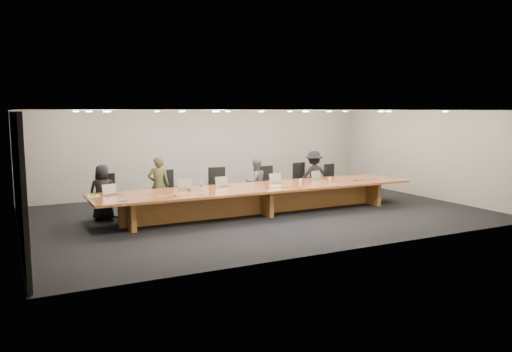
{
  "coord_description": "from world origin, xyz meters",
  "views": [
    {
      "loc": [
        -6.16,
        -11.87,
        2.77
      ],
      "look_at": [
        0.0,
        0.3,
        1.0
      ],
      "focal_mm": 35.0,
      "sensor_mm": 36.0,
      "label": 1
    }
  ],
  "objects_px": {
    "paper_cup_near": "(300,181)",
    "person_d": "(314,176)",
    "laptop_a": "(112,190)",
    "water_bottle": "(201,186)",
    "paper_cup_far": "(330,179)",
    "mic_center": "(268,188)",
    "av_box": "(123,201)",
    "chair_mid_left": "(219,188)",
    "mic_right": "(355,180)",
    "laptop_b": "(184,185)",
    "laptop_c": "(224,182)",
    "chair_left": "(169,192)",
    "chair_far_right": "(334,180)",
    "mic_left": "(175,196)",
    "chair_mid_right": "(269,184)",
    "laptop_d": "(277,178)",
    "chair_right": "(304,181)",
    "laptop_e": "(319,175)",
    "person_c": "(256,182)",
    "conference_table": "(261,195)",
    "person_b": "(159,185)",
    "amber_mug": "(189,190)",
    "person_a": "(103,192)",
    "chair_far_left": "(106,196)"
  },
  "relations": [
    {
      "from": "chair_far_right",
      "to": "mic_center",
      "type": "bearing_deg",
      "value": -165.23
    },
    {
      "from": "laptop_e",
      "to": "mic_center",
      "type": "bearing_deg",
      "value": -172.58
    },
    {
      "from": "chair_mid_right",
      "to": "person_c",
      "type": "xyz_separation_m",
      "value": [
        -0.49,
        -0.06,
        0.12
      ]
    },
    {
      "from": "mic_left",
      "to": "person_d",
      "type": "bearing_deg",
      "value": 17.86
    },
    {
      "from": "chair_left",
      "to": "mic_center",
      "type": "height_order",
      "value": "chair_left"
    },
    {
      "from": "laptop_c",
      "to": "mic_right",
      "type": "height_order",
      "value": "laptop_c"
    },
    {
      "from": "mic_center",
      "to": "conference_table",
      "type": "bearing_deg",
      "value": 90.31
    },
    {
      "from": "laptop_a",
      "to": "laptop_c",
      "type": "relative_size",
      "value": 0.98
    },
    {
      "from": "conference_table",
      "to": "mic_right",
      "type": "xyz_separation_m",
      "value": [
        2.96,
        -0.27,
        0.24
      ]
    },
    {
      "from": "chair_far_right",
      "to": "laptop_c",
      "type": "height_order",
      "value": "chair_far_right"
    },
    {
      "from": "person_d",
      "to": "laptop_a",
      "type": "bearing_deg",
      "value": 16.57
    },
    {
      "from": "chair_far_left",
      "to": "laptop_d",
      "type": "xyz_separation_m",
      "value": [
        4.56,
        -0.86,
        0.3
      ]
    },
    {
      "from": "chair_mid_left",
      "to": "water_bottle",
      "type": "bearing_deg",
      "value": -122.17
    },
    {
      "from": "chair_mid_left",
      "to": "mic_right",
      "type": "height_order",
      "value": "chair_mid_left"
    },
    {
      "from": "person_b",
      "to": "water_bottle",
      "type": "bearing_deg",
      "value": 138.36
    },
    {
      "from": "person_c",
      "to": "paper_cup_far",
      "type": "height_order",
      "value": "person_c"
    },
    {
      "from": "chair_far_right",
      "to": "laptop_c",
      "type": "xyz_separation_m",
      "value": [
        -4.33,
        -0.99,
        0.35
      ]
    },
    {
      "from": "chair_far_right",
      "to": "laptop_e",
      "type": "distance_m",
      "value": 1.65
    },
    {
      "from": "chair_far_right",
      "to": "mic_left",
      "type": "relative_size",
      "value": 10.47
    },
    {
      "from": "mic_left",
      "to": "chair_right",
      "type": "bearing_deg",
      "value": 19.86
    },
    {
      "from": "chair_far_right",
      "to": "laptop_e",
      "type": "height_order",
      "value": "chair_far_right"
    },
    {
      "from": "conference_table",
      "to": "paper_cup_far",
      "type": "bearing_deg",
      "value": 2.11
    },
    {
      "from": "water_bottle",
      "to": "av_box",
      "type": "xyz_separation_m",
      "value": [
        -2.15,
        -0.69,
        -0.1
      ]
    },
    {
      "from": "chair_far_right",
      "to": "av_box",
      "type": "distance_m",
      "value": 7.46
    },
    {
      "from": "laptop_d",
      "to": "water_bottle",
      "type": "relative_size",
      "value": 1.54
    },
    {
      "from": "paper_cup_near",
      "to": "person_d",
      "type": "bearing_deg",
      "value": 41.38
    },
    {
      "from": "paper_cup_near",
      "to": "mic_left",
      "type": "height_order",
      "value": "paper_cup_near"
    },
    {
      "from": "chair_mid_right",
      "to": "laptop_d",
      "type": "xyz_separation_m",
      "value": [
        -0.27,
        -0.97,
        0.32
      ]
    },
    {
      "from": "person_c",
      "to": "laptop_a",
      "type": "bearing_deg",
      "value": 6.7
    },
    {
      "from": "person_d",
      "to": "paper_cup_far",
      "type": "height_order",
      "value": "person_d"
    },
    {
      "from": "chair_left",
      "to": "laptop_e",
      "type": "distance_m",
      "value": 4.41
    },
    {
      "from": "laptop_c",
      "to": "mic_left",
      "type": "bearing_deg",
      "value": -155.51
    },
    {
      "from": "laptop_a",
      "to": "water_bottle",
      "type": "bearing_deg",
      "value": -19.32
    },
    {
      "from": "chair_left",
      "to": "chair_far_right",
      "type": "relative_size",
      "value": 1.11
    },
    {
      "from": "chair_left",
      "to": "person_d",
      "type": "xyz_separation_m",
      "value": [
        4.69,
        -0.01,
        0.17
      ]
    },
    {
      "from": "laptop_e",
      "to": "chair_right",
      "type": "bearing_deg",
      "value": 74.36
    },
    {
      "from": "laptop_b",
      "to": "mic_center",
      "type": "distance_m",
      "value": 2.19
    },
    {
      "from": "person_d",
      "to": "water_bottle",
      "type": "relative_size",
      "value": 6.55
    },
    {
      "from": "person_a",
      "to": "laptop_b",
      "type": "xyz_separation_m",
      "value": [
        1.9,
        -0.83,
        0.17
      ]
    },
    {
      "from": "paper_cup_far",
      "to": "mic_center",
      "type": "distance_m",
      "value": 2.38
    },
    {
      "from": "chair_far_right",
      "to": "paper_cup_near",
      "type": "relative_size",
      "value": 11.4
    },
    {
      "from": "chair_far_right",
      "to": "paper_cup_near",
      "type": "distance_m",
      "value": 2.33
    },
    {
      "from": "laptop_b",
      "to": "laptop_c",
      "type": "xyz_separation_m",
      "value": [
        1.12,
        0.04,
        -0.0
      ]
    },
    {
      "from": "mic_center",
      "to": "laptop_b",
      "type": "bearing_deg",
      "value": 161.12
    },
    {
      "from": "amber_mug",
      "to": "water_bottle",
      "type": "bearing_deg",
      "value": 9.06
    },
    {
      "from": "chair_mid_left",
      "to": "water_bottle",
      "type": "height_order",
      "value": "chair_mid_left"
    },
    {
      "from": "chair_far_right",
      "to": "person_a",
      "type": "xyz_separation_m",
      "value": [
        -7.35,
        -0.2,
        0.18
      ]
    },
    {
      "from": "laptop_a",
      "to": "laptop_b",
      "type": "bearing_deg",
      "value": -14.32
    },
    {
      "from": "conference_table",
      "to": "chair_right",
      "type": "height_order",
      "value": "chair_right"
    },
    {
      "from": "laptop_a",
      "to": "person_b",
      "type": "bearing_deg",
      "value": 18.76
    }
  ]
}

